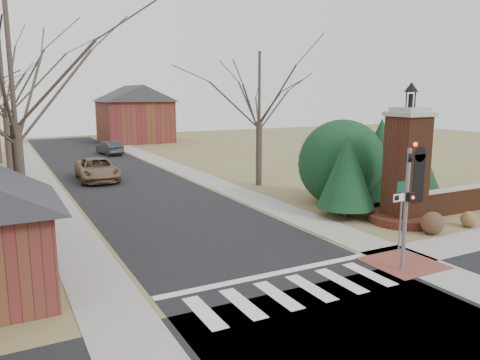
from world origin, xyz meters
TOP-DOWN VIEW (x-y plane):
  - ground at (0.00, 0.00)m, footprint 120.00×120.00m
  - main_street at (0.00, 22.00)m, footprint 8.00×70.00m
  - cross_street at (0.00, -3.00)m, footprint 120.00×8.00m
  - crosswalk_zone at (0.00, 0.80)m, footprint 8.00×2.20m
  - stop_bar at (0.00, 2.30)m, footprint 8.00×0.35m
  - sidewalk_right_main at (5.20, 22.00)m, footprint 2.00×60.00m
  - sidewalk_left at (-5.20, 22.00)m, footprint 2.00×60.00m
  - curb_apron at (4.80, 1.00)m, footprint 2.40×2.40m
  - traffic_signal_pole at (4.30, 0.57)m, footprint 0.28×0.41m
  - sign_post at (5.59, 1.99)m, footprint 0.90×0.07m
  - brick_gate_monument at (9.00, 4.99)m, footprint 3.20×3.20m
  - brick_garden_wall at (13.50, 5.00)m, footprint 7.50×0.50m
  - house_distant_right at (7.99, 47.99)m, footprint 8.80×8.80m
  - evergreen_near at (7.20, 7.00)m, footprint 2.80×2.80m
  - evergreen_mid at (10.50, 8.20)m, footprint 3.40×3.40m
  - evergreen_far at (12.50, 7.20)m, footprint 2.40×2.40m
  - evergreen_mass at (9.00, 9.50)m, footprint 4.80×4.80m
  - bare_tree_0 at (-7.00, 9.00)m, footprint 8.05×8.05m
  - bare_tree_1 at (-7.00, 22.00)m, footprint 8.40×8.40m
  - bare_tree_3 at (7.50, 16.00)m, footprint 7.00×7.00m
  - pickup_truck at (-1.60, 22.75)m, footprint 2.86×5.70m
  - distant_car at (2.24, 36.49)m, footprint 1.99×4.32m
  - dry_shrub_left at (8.60, 3.00)m, footprint 0.99×0.99m
  - dry_shrub_right at (11.00, 3.00)m, footprint 0.73×0.73m

SIDE VIEW (x-z plane):
  - ground at x=0.00m, z-range 0.00..0.00m
  - main_street at x=0.00m, z-range 0.00..0.01m
  - cross_street at x=0.00m, z-range 0.00..0.01m
  - crosswalk_zone at x=0.00m, z-range 0.00..0.02m
  - stop_bar at x=0.00m, z-range 0.00..0.02m
  - sidewalk_right_main at x=5.20m, z-range 0.00..0.02m
  - sidewalk_left at x=-5.20m, z-range 0.00..0.02m
  - curb_apron at x=4.80m, z-range 0.00..0.02m
  - dry_shrub_right at x=11.00m, z-range 0.00..0.73m
  - dry_shrub_left at x=8.60m, z-range 0.00..0.99m
  - brick_garden_wall at x=13.50m, z-range 0.01..1.31m
  - distant_car at x=2.24m, z-range 0.00..1.37m
  - pickup_truck at x=-1.60m, z-range 0.00..1.55m
  - evergreen_far at x=12.50m, z-range 0.25..3.55m
  - sign_post at x=5.59m, z-range 0.57..3.32m
  - brick_gate_monument at x=9.00m, z-range -1.07..5.40m
  - evergreen_near at x=7.20m, z-range 0.25..4.35m
  - evergreen_mass at x=9.00m, z-range 0.00..4.80m
  - traffic_signal_pole at x=4.30m, z-range 0.34..4.84m
  - evergreen_mid at x=10.50m, z-range 0.25..4.95m
  - house_distant_right at x=7.99m, z-range 0.00..7.30m
  - bare_tree_3 at x=7.50m, z-range 1.84..11.54m
  - bare_tree_0 at x=-7.00m, z-range 2.12..13.27m
  - bare_tree_1 at x=-7.00m, z-range 2.21..13.85m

